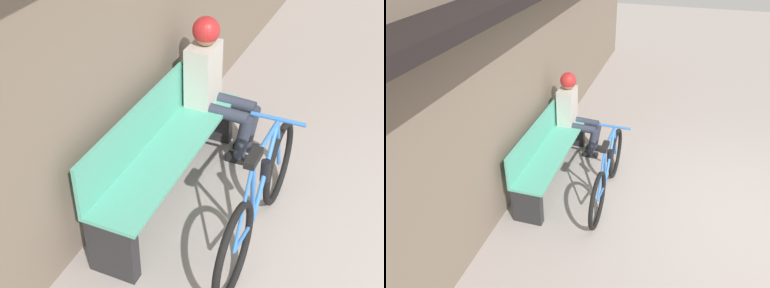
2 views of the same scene
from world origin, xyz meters
The scene contains 5 objects.
ground_plane centered at (0.00, 0.00, 0.00)m, with size 24.00×24.00×0.00m, color gray.
storefront_wall centered at (0.00, 2.73, 1.66)m, with size 12.00×0.56×3.20m.
park_bench_near centered at (0.21, 2.41, 0.43)m, with size 1.92×0.42×0.88m.
bicycle centered at (0.01, 1.56, 0.37)m, with size 1.72×0.40×0.93m.
person_seated centered at (0.96, 2.29, 0.73)m, with size 0.34×0.62×1.26m.
Camera 2 is at (-3.73, 0.83, 3.17)m, focal length 35.00 mm.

